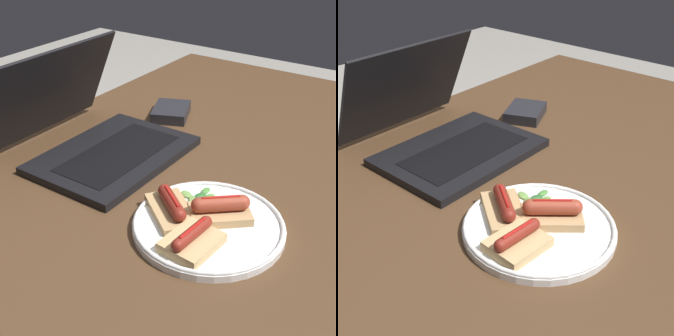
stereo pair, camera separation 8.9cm
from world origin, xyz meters
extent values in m
cube|color=#4C331E|center=(0.00, 0.00, 0.69)|extent=(1.36, 0.87, 0.04)
cylinder|color=#4C331E|center=(0.59, 0.34, 0.34)|extent=(0.06, 0.06, 0.68)
cube|color=black|center=(-0.10, 0.15, 0.72)|extent=(0.34, 0.25, 0.02)
cube|color=black|center=(-0.10, 0.14, 0.73)|extent=(0.28, 0.14, 0.00)
cube|color=black|center=(-0.10, 0.33, 0.84)|extent=(0.34, 0.10, 0.21)
cube|color=black|center=(-0.10, 0.32, 0.84)|extent=(0.31, 0.09, 0.19)
cylinder|color=white|center=(-0.21, -0.15, 0.72)|extent=(0.27, 0.27, 0.01)
torus|color=white|center=(-0.21, -0.15, 0.73)|extent=(0.26, 0.26, 0.01)
cube|color=tan|center=(-0.28, -0.16, 0.73)|extent=(0.10, 0.08, 0.02)
cylinder|color=maroon|center=(-0.28, -0.16, 0.75)|extent=(0.08, 0.03, 0.02)
sphere|color=maroon|center=(-0.24, -0.16, 0.75)|extent=(0.02, 0.02, 0.02)
sphere|color=maroon|center=(-0.32, -0.15, 0.75)|extent=(0.02, 0.02, 0.02)
cylinder|color=red|center=(-0.28, -0.16, 0.76)|extent=(0.07, 0.01, 0.00)
cube|color=tan|center=(-0.18, -0.16, 0.73)|extent=(0.12, 0.12, 0.02)
cylinder|color=#9E3D28|center=(-0.18, -0.16, 0.75)|extent=(0.07, 0.08, 0.03)
sphere|color=#9E3D28|center=(-0.21, -0.13, 0.75)|extent=(0.03, 0.03, 0.03)
sphere|color=#9E3D28|center=(-0.16, -0.19, 0.75)|extent=(0.03, 0.03, 0.03)
cylinder|color=red|center=(-0.18, -0.16, 0.77)|extent=(0.05, 0.05, 0.00)
cube|color=tan|center=(-0.22, -0.08, 0.73)|extent=(0.13, 0.14, 0.01)
cylinder|color=maroon|center=(-0.22, -0.08, 0.75)|extent=(0.07, 0.08, 0.02)
sphere|color=maroon|center=(-0.20, -0.05, 0.75)|extent=(0.02, 0.02, 0.02)
sphere|color=maroon|center=(-0.24, -0.11, 0.75)|extent=(0.02, 0.02, 0.02)
cylinder|color=red|center=(-0.22, -0.08, 0.76)|extent=(0.05, 0.06, 0.01)
ellipsoid|color=#4C8E3D|center=(-0.14, -0.11, 0.73)|extent=(0.03, 0.03, 0.01)
ellipsoid|color=#709E4C|center=(-0.16, -0.09, 0.73)|extent=(0.03, 0.02, 0.01)
ellipsoid|color=#2D662D|center=(-0.15, -0.11, 0.73)|extent=(0.02, 0.02, 0.01)
ellipsoid|color=#709E4C|center=(-0.13, -0.11, 0.73)|extent=(0.02, 0.02, 0.01)
ellipsoid|color=#4C8E3D|center=(-0.12, -0.09, 0.73)|extent=(0.02, 0.02, 0.01)
ellipsoid|color=#2D662D|center=(-0.15, -0.09, 0.73)|extent=(0.03, 0.02, 0.01)
ellipsoid|color=#709E4C|center=(-0.15, -0.07, 0.73)|extent=(0.03, 0.03, 0.01)
cube|color=#232328|center=(0.16, 0.18, 0.73)|extent=(0.14, 0.13, 0.03)
camera|label=1|loc=(-0.79, -0.46, 1.22)|focal=50.00mm
camera|label=2|loc=(-0.73, -0.53, 1.22)|focal=50.00mm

